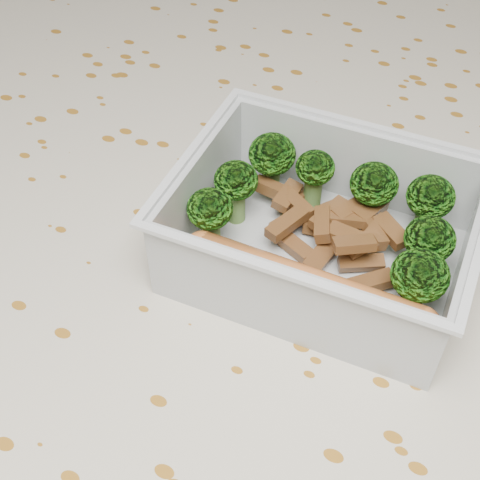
% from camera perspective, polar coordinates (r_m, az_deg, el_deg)
% --- Properties ---
extents(dining_table, '(1.40, 0.90, 0.75)m').
position_cam_1_polar(dining_table, '(0.45, 1.02, -10.29)').
color(dining_table, brown).
rests_on(dining_table, ground).
extents(tablecloth, '(1.46, 0.96, 0.19)m').
position_cam_1_polar(tablecloth, '(0.41, 1.11, -6.48)').
color(tablecloth, beige).
rests_on(tablecloth, dining_table).
extents(lunch_container, '(0.17, 0.13, 0.06)m').
position_cam_1_polar(lunch_container, '(0.38, 7.00, 0.12)').
color(lunch_container, silver).
rests_on(lunch_container, tablecloth).
extents(broccoli_florets, '(0.15, 0.09, 0.04)m').
position_cam_1_polar(broccoli_florets, '(0.38, 8.53, 2.97)').
color(broccoli_florets, '#608C3F').
rests_on(broccoli_florets, lunch_container).
extents(meat_pile, '(0.10, 0.07, 0.03)m').
position_cam_1_polar(meat_pile, '(0.39, 7.90, 1.16)').
color(meat_pile, brown).
rests_on(meat_pile, lunch_container).
extents(sausage, '(0.14, 0.02, 0.02)m').
position_cam_1_polar(sausage, '(0.35, 5.66, -3.90)').
color(sausage, '#CE6E33').
rests_on(sausage, lunch_container).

